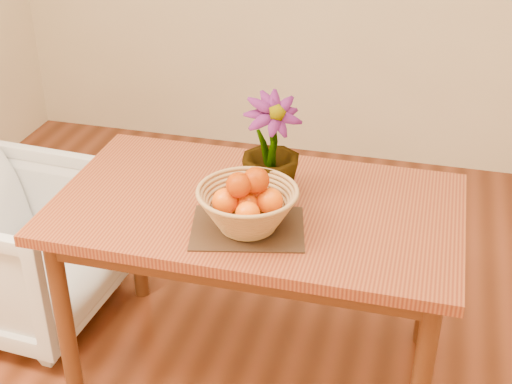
% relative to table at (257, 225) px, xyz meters
% --- Properties ---
extents(table, '(1.40, 0.80, 0.75)m').
position_rel_table_xyz_m(table, '(0.00, 0.00, 0.00)').
color(table, brown).
rests_on(table, floor).
extents(placemat, '(0.42, 0.35, 0.01)m').
position_rel_table_xyz_m(placemat, '(0.01, -0.17, 0.09)').
color(placemat, '#341F13').
rests_on(placemat, table).
extents(wicker_basket, '(0.33, 0.33, 0.13)m').
position_rel_table_xyz_m(wicker_basket, '(0.01, -0.17, 0.16)').
color(wicker_basket, '#A57344').
rests_on(wicker_basket, placemat).
extents(orange_pile, '(0.22, 0.21, 0.15)m').
position_rel_table_xyz_m(orange_pile, '(0.01, -0.17, 0.22)').
color(orange_pile, '#F46503').
rests_on(orange_pile, wicker_basket).
extents(potted_plant, '(0.29, 0.29, 0.37)m').
position_rel_table_xyz_m(potted_plant, '(0.03, 0.07, 0.27)').
color(potted_plant, '#1A4814').
rests_on(potted_plant, table).
extents(armchair, '(0.69, 0.73, 0.71)m').
position_rel_table_xyz_m(armchair, '(-1.04, 0.09, -0.31)').
color(armchair, '#8A6F5F').
rests_on(armchair, floor).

